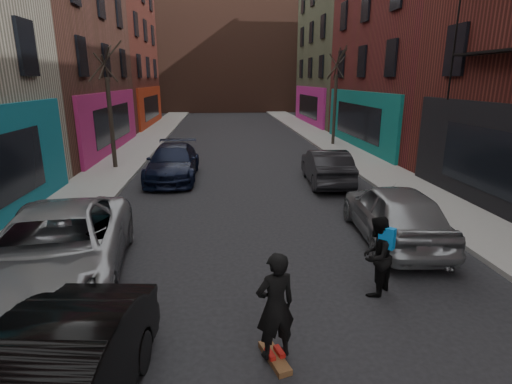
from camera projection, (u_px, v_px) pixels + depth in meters
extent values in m
cube|color=gray|center=(153.00, 135.00, 30.72)|extent=(2.50, 84.00, 0.13)
cube|color=gray|center=(313.00, 133.00, 31.82)|extent=(2.50, 84.00, 0.13)
cube|color=#47281E|center=(226.00, 58.00, 54.29)|extent=(40.00, 10.00, 14.00)
imported|color=gray|center=(56.00, 249.00, 8.26)|extent=(3.40, 6.11, 1.62)
imported|color=black|center=(173.00, 162.00, 17.24)|extent=(2.09, 5.06, 1.46)
imported|color=gray|center=(394.00, 212.00, 10.61)|extent=(2.20, 4.76, 1.58)
imported|color=black|center=(326.00, 167.00, 16.46)|extent=(1.82, 4.46, 1.44)
cube|color=brown|center=(275.00, 358.00, 6.17)|extent=(0.44, 0.83, 0.10)
imported|color=black|center=(275.00, 306.00, 5.93)|extent=(0.72, 0.57, 1.71)
imported|color=black|center=(376.00, 256.00, 7.92)|extent=(1.00, 1.00, 1.64)
cube|color=blue|center=(387.00, 238.00, 7.68)|extent=(0.31, 0.31, 0.42)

